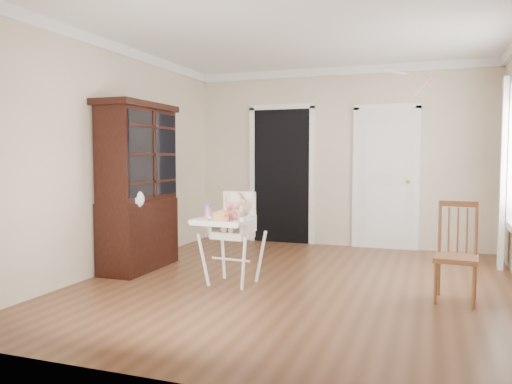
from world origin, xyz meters
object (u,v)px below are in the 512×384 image
(cake, at_px, (220,217))
(dining_chair, at_px, (456,255))
(high_chair, at_px, (232,226))
(china_cabinet, at_px, (138,187))
(sippy_cup, at_px, (208,212))

(cake, height_order, dining_chair, dining_chair)
(high_chair, bearing_deg, china_cabinet, 172.76)
(cake, bearing_deg, sippy_cup, 139.34)
(high_chair, relative_size, cake, 4.46)
(cake, bearing_deg, high_chair, 85.80)
(cake, bearing_deg, china_cabinet, 156.76)
(high_chair, xyz_separation_m, dining_chair, (2.22, 0.11, -0.18))
(high_chair, bearing_deg, dining_chair, 8.11)
(high_chair, xyz_separation_m, cake, (-0.02, -0.27, 0.13))
(cake, distance_m, china_cabinet, 1.46)
(sippy_cup, distance_m, china_cabinet, 1.17)
(high_chair, height_order, dining_chair, high_chair)
(china_cabinet, bearing_deg, cake, -23.24)
(high_chair, relative_size, dining_chair, 1.07)
(sippy_cup, bearing_deg, dining_chair, 4.21)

